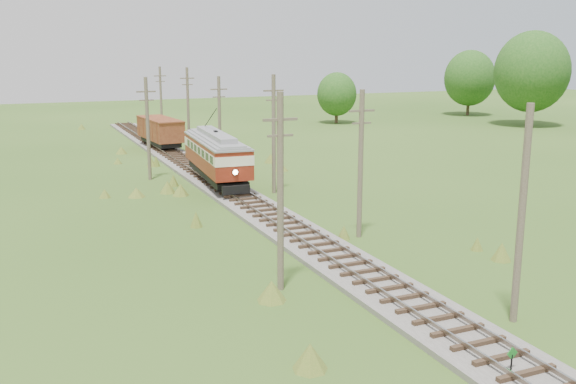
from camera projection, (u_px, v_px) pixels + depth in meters
name	position (u px, v px, depth m)	size (l,w,h in m)	color
railbed_main	(222.00, 186.00, 50.74)	(3.60, 96.00, 0.57)	#605B54
switch_marker	(512.00, 359.00, 21.44)	(0.45, 0.06, 1.08)	black
streetcar	(216.00, 153.00, 51.53)	(3.87, 12.65, 5.73)	black
gondola	(160.00, 130.00, 70.33)	(3.58, 8.97, 2.91)	black
gravel_pile	(201.00, 147.00, 68.99)	(3.46, 3.66, 1.26)	gray
utility_pole_r_1	(522.00, 216.00, 25.04)	(0.30, 0.30, 8.80)	brown
utility_pole_r_2	(361.00, 163.00, 36.76)	(1.60, 0.30, 8.60)	brown
utility_pole_r_3	(274.00, 133.00, 48.33)	(1.60, 0.30, 9.00)	brown
utility_pole_r_4	(220.00, 120.00, 59.98)	(1.60, 0.30, 8.40)	brown
utility_pole_r_5	(188.00, 107.00, 71.73)	(1.60, 0.30, 8.90)	brown
utility_pole_r_6	(161.00, 99.00, 83.33)	(1.60, 0.30, 8.70)	brown
utility_pole_l_a	(280.00, 191.00, 28.44)	(1.60, 0.30, 9.00)	brown
utility_pole_l_b	(148.00, 128.00, 53.47)	(1.60, 0.30, 8.60)	brown
tree_right_4	(532.00, 72.00, 91.52)	(10.50, 10.50, 13.53)	#38281C
tree_right_5	(470.00, 78.00, 106.97)	(8.40, 8.40, 10.82)	#38281C
tree_mid_b	(337.00, 94.00, 95.52)	(5.88, 5.88, 7.57)	#38281C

